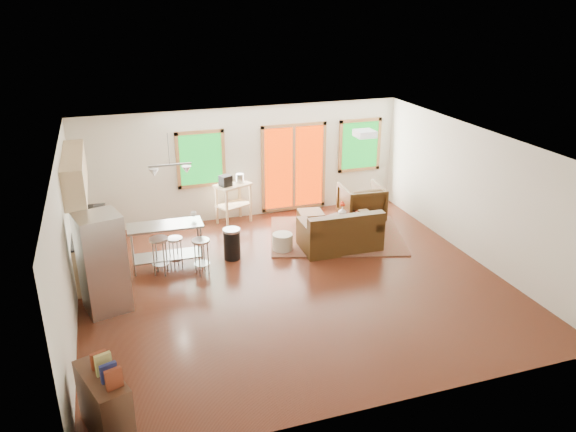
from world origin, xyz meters
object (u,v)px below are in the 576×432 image
object	(u,v)px
refrigerator	(103,263)
loveseat	(340,234)
armchair	(361,201)
kitchen_cart	(232,190)
rug	(336,235)
coffee_table	(344,219)
island	(166,238)
ottoman	(311,219)

from	to	relation	value
refrigerator	loveseat	bearing A→B (deg)	-3.07
armchair	kitchen_cart	xyz separation A→B (m)	(-2.87, 0.77, 0.33)
rug	coffee_table	size ratio (longest dim) A/B	2.51
island	refrigerator	bearing A→B (deg)	-132.91
rug	armchair	distance (m)	1.22
coffee_table	refrigerator	xyz separation A→B (m)	(-5.05, -1.67, 0.51)
coffee_table	kitchen_cart	distance (m)	2.61
coffee_table	kitchen_cart	size ratio (longest dim) A/B	0.95
loveseat	coffee_table	bearing A→B (deg)	62.30
coffee_table	armchair	distance (m)	0.91
loveseat	island	world-z (taller)	island
ottoman	kitchen_cart	size ratio (longest dim) A/B	0.45
coffee_table	armchair	size ratio (longest dim) A/B	1.19
kitchen_cart	rug	bearing A→B (deg)	-36.38
armchair	refrigerator	world-z (taller)	refrigerator
coffee_table	armchair	bearing A→B (deg)	40.37
island	kitchen_cart	xyz separation A→B (m)	(1.72, 1.79, 0.20)
loveseat	refrigerator	distance (m)	4.77
rug	ottoman	world-z (taller)	ottoman
rug	coffee_table	bearing A→B (deg)	21.41
loveseat	kitchen_cart	xyz separation A→B (m)	(-1.78, 2.08, 0.47)
kitchen_cart	ottoman	bearing A→B (deg)	-25.06
ottoman	island	distance (m)	3.52
rug	ottoman	xyz separation A→B (m)	(-0.34, 0.68, 0.16)
refrigerator	kitchen_cart	xyz separation A→B (m)	(2.87, 3.03, -0.04)
island	kitchen_cart	distance (m)	2.49
armchair	loveseat	bearing A→B (deg)	54.20
rug	loveseat	world-z (taller)	loveseat
rug	refrigerator	xyz separation A→B (m)	(-4.83, -1.58, 0.83)
rug	kitchen_cart	xyz separation A→B (m)	(-1.96, 1.44, 0.79)
loveseat	kitchen_cart	size ratio (longest dim) A/B	1.38
kitchen_cart	island	bearing A→B (deg)	-133.83
coffee_table	refrigerator	bearing A→B (deg)	-161.68
coffee_table	ottoman	world-z (taller)	coffee_table
ottoman	kitchen_cart	world-z (taller)	kitchen_cart
rug	kitchen_cart	distance (m)	2.56
rug	loveseat	size ratio (longest dim) A/B	1.73
coffee_table	refrigerator	distance (m)	5.35
rug	island	xyz separation A→B (m)	(-3.67, -0.34, 0.60)
rug	island	bearing A→B (deg)	-174.64
armchair	refrigerator	xyz separation A→B (m)	(-5.73, -2.25, 0.37)
loveseat	ottoman	xyz separation A→B (m)	(-0.16, 1.32, -0.16)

